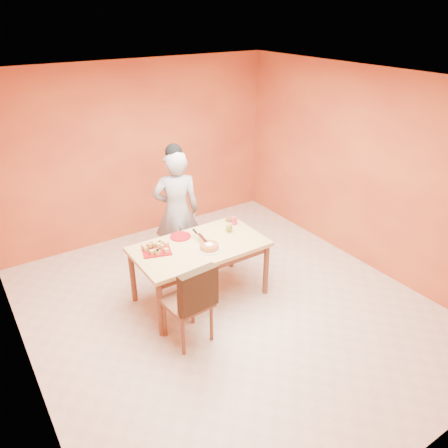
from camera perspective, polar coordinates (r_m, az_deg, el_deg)
floor at (r=5.51m, az=0.61°, el=-10.96°), size 5.00×5.00×0.00m
ceiling at (r=4.41m, az=0.79°, el=18.03°), size 5.00×5.00×0.00m
wall_back at (r=6.88m, az=-11.18°, el=9.19°), size 4.50×0.00×4.50m
wall_left at (r=4.14m, az=-26.25°, el=-5.53°), size 0.00×5.00×5.00m
wall_right at (r=6.25m, az=18.17°, el=6.57°), size 0.00×5.00×5.00m
dining_table at (r=5.35m, az=-3.21°, el=-3.62°), size 1.60×0.90×0.76m
dining_chair at (r=4.77m, az=-4.72°, el=-9.99°), size 0.50×0.57×1.00m
pastry_pile at (r=5.21m, az=-8.84°, el=-2.80°), size 0.29×0.29×0.10m
person at (r=5.94m, az=-6.19°, el=1.62°), size 0.73×0.61×1.73m
pastry_platter at (r=5.24m, az=-8.80°, el=-3.34°), size 0.41×0.41×0.02m
red_dinner_plate at (r=5.50m, az=-5.72°, el=-1.62°), size 0.30×0.30×0.02m
white_cake_plate at (r=5.21m, az=-1.94°, el=-3.23°), size 0.33×0.33×0.01m
sponge_cake at (r=5.19m, az=-1.94°, el=-2.93°), size 0.26×0.26×0.05m
cake_server at (r=5.32m, az=-2.87°, el=-1.79°), size 0.08×0.25×0.01m
egg_ornament at (r=5.57m, az=0.68°, el=-0.47°), size 0.12×0.11×0.12m
magenta_glass at (r=5.77m, az=1.38°, el=0.41°), size 0.09×0.09×0.10m
checker_tin at (r=5.88m, az=0.74°, el=0.59°), size 0.14×0.14×0.03m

